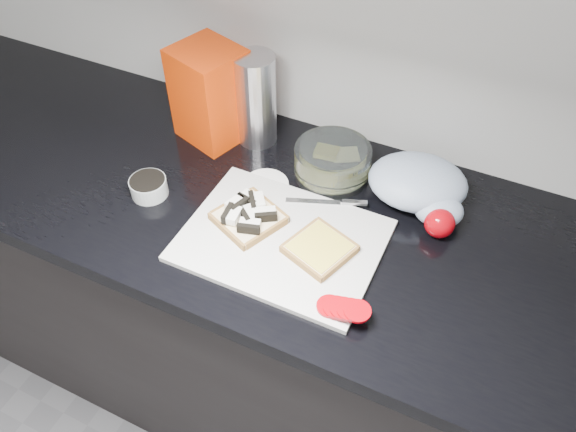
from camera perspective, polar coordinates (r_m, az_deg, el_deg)
The scene contains 14 objects.
base_cabinet at distance 1.59m, azimuth 1.33°, elevation -11.66°, with size 3.50×0.60×0.86m, color black.
countertop at distance 1.23m, azimuth 1.68°, elevation -0.49°, with size 3.50×0.64×0.04m, color black.
cutting_board at distance 1.15m, azimuth -0.64°, elevation -2.48°, with size 0.40×0.30×0.01m, color silver.
bread_left at distance 1.18m, azimuth -4.00°, elevation 0.02°, with size 0.17×0.17×0.04m.
bread_right at distance 1.12m, azimuth 3.24°, elevation -3.33°, with size 0.15×0.15×0.02m.
tomato_slices at distance 1.04m, azimuth 5.65°, elevation -9.34°, with size 0.11×0.07×0.02m.
knife at distance 1.22m, azimuth 4.98°, elevation 1.42°, with size 0.17×0.08×0.01m.
seed_tub at distance 1.28m, azimuth -13.99°, elevation 2.97°, with size 0.08×0.08×0.04m.
tub_lid at distance 1.27m, azimuth -2.29°, elevation 3.19°, with size 0.10×0.10×0.01m, color white.
glass_bowl at distance 1.29m, azimuth 4.53°, elevation 5.49°, with size 0.17×0.17×0.07m.
bread_bag at distance 1.37m, azimuth -7.89°, elevation 12.14°, with size 0.15×0.14×0.23m, color #C93603.
steel_canister at distance 1.34m, azimuth -3.27°, elevation 11.68°, with size 0.10×0.10×0.23m, color #BDBCC2.
grocery_bag at distance 1.24m, azimuth 13.31°, elevation 3.00°, with size 0.24×0.21×0.09m.
whole_tomatoes at distance 1.19m, azimuth 15.15°, elevation -0.70°, with size 0.06×0.06×0.06m.
Camera 1 is at (0.33, 0.43, 1.78)m, focal length 35.00 mm.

